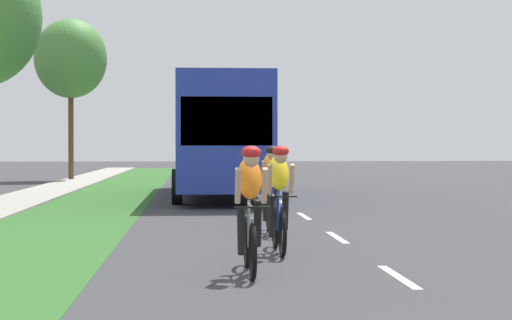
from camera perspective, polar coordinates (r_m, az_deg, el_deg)
The scene contains 12 objects.
ground_plane at distance 23.27m, azimuth 1.80°, elevation -2.90°, with size 120.00×120.00×0.00m, color #38383A.
grass_verge at distance 23.28m, azimuth -10.75°, elevation -2.90°, with size 2.83×70.00×0.01m, color #2D6026.
sidewalk_concrete at distance 23.67m, azimuth -16.44°, elevation -2.86°, with size 1.88×70.00×0.10m, color #9E998E.
lane_markings_center at distance 27.24m, azimuth 0.91°, elevation -2.32°, with size 0.12×53.49×0.01m.
cyclist_lead at distance 10.25m, azimuth -0.41°, elevation -3.31°, with size 0.42×1.72×1.58m.
cyclist_trailing at distance 12.26m, azimuth 1.58°, elevation -2.60°, with size 0.42×1.72×1.58m.
cyclist_distant at distance 14.88m, azimuth 1.06°, elevation -1.97°, with size 0.42×1.72×1.58m.
bus_blue at distance 26.21m, azimuth -2.51°, elevation 1.87°, with size 2.78×11.60×3.48m.
pickup_red at distance 42.61m, azimuth -3.01°, elevation -0.01°, with size 2.22×5.10×1.64m.
suv_dark_green at distance 55.78m, azimuth -0.38°, elevation 0.35°, with size 2.15×4.70×1.79m.
sedan_white at distance 66.28m, azimuth -3.75°, elevation 0.30°, with size 1.98×4.30×1.52m.
street_tree_far at distance 39.01m, azimuth -12.54°, elevation 6.76°, with size 3.27×3.27×7.33m.
Camera 1 is at (-2.45, -3.08, 1.58)m, focal length 58.57 mm.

